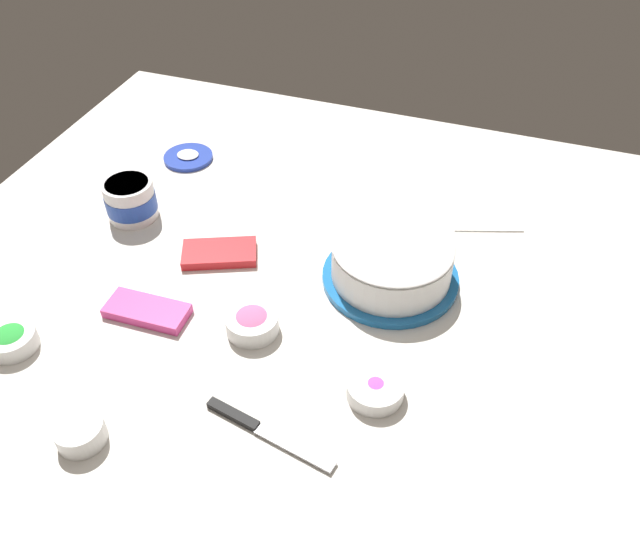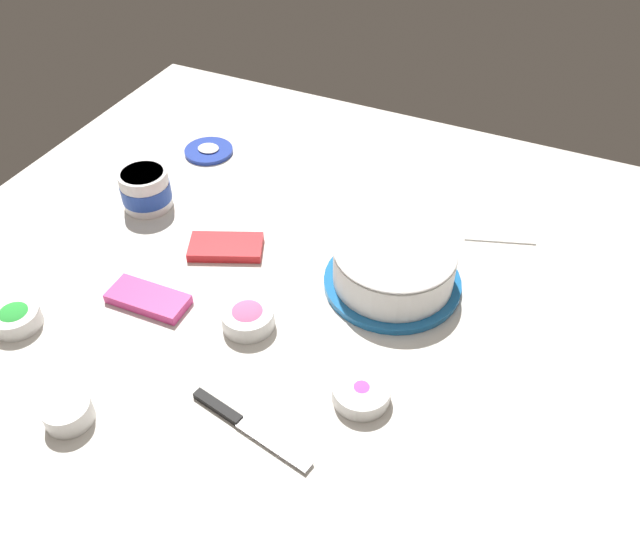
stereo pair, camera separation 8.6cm
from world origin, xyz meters
name	(u,v)px [view 1 (the left image)]	position (x,y,z in m)	size (l,w,h in m)	color
ground_plane	(281,300)	(0.00, 0.00, 0.00)	(1.54, 1.54, 0.00)	silver
frosted_cake	(392,262)	(-0.18, -0.12, 0.05)	(0.27, 0.27, 0.10)	#1E6BB2
frosting_tub	(130,199)	(0.41, -0.14, 0.05)	(0.11, 0.11, 0.09)	white
frosting_tub_lid	(188,157)	(0.40, -0.38, 0.01)	(0.12, 0.12, 0.02)	#233DAD
spreading_knife	(258,427)	(-0.07, 0.28, 0.01)	(0.24, 0.07, 0.01)	silver
sprinkle_bowl_rainbow	(375,388)	(-0.23, 0.15, 0.02)	(0.10, 0.10, 0.03)	white
sprinkle_bowl_orange	(80,432)	(0.18, 0.39, 0.02)	(0.08, 0.08, 0.04)	white
sprinkle_bowl_pink	(252,322)	(0.02, 0.09, 0.02)	(0.10, 0.10, 0.04)	white
sprinkle_bowl_green	(11,339)	(0.41, 0.27, 0.02)	(0.09, 0.09, 0.04)	white
candy_box_lower	(219,253)	(0.17, -0.08, 0.01)	(0.15, 0.08, 0.02)	red
candy_box_upper	(147,311)	(0.22, 0.12, 0.01)	(0.16, 0.07, 0.02)	#E53D8E
paper_napkin	(483,210)	(-0.32, -0.41, 0.00)	(0.15, 0.15, 0.01)	white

